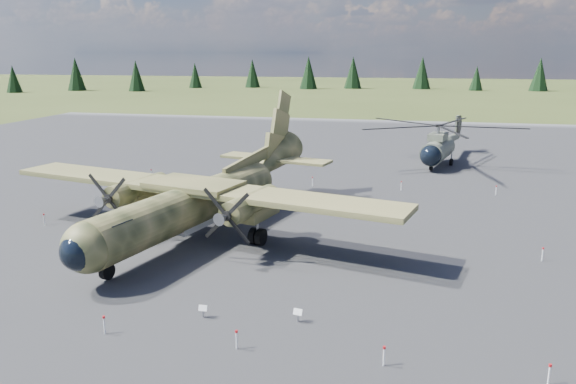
# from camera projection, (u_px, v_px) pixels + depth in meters

# --- Properties ---
(ground) EXTENTS (500.00, 500.00, 0.00)m
(ground) POSITION_uv_depth(u_px,v_px,m) (270.00, 242.00, 36.41)
(ground) COLOR #465124
(ground) RESTS_ON ground
(apron) EXTENTS (120.00, 120.00, 0.04)m
(apron) POSITION_uv_depth(u_px,v_px,m) (300.00, 203.00, 45.88)
(apron) COLOR #5A5B5F
(apron) RESTS_ON ground
(transport_plane) EXTENTS (28.54, 25.57, 9.45)m
(transport_plane) POSITION_uv_depth(u_px,v_px,m) (203.00, 194.00, 37.54)
(transport_plane) COLOR #32391F
(transport_plane) RESTS_ON ground
(helicopter_near) EXTENTS (21.72, 22.61, 4.55)m
(helicopter_near) POSITION_uv_depth(u_px,v_px,m) (439.00, 136.00, 59.88)
(helicopter_near) COLOR #64675A
(helicopter_near) RESTS_ON ground
(info_placard_left) EXTENTS (0.41, 0.19, 0.62)m
(info_placard_left) POSITION_uv_depth(u_px,v_px,m) (203.00, 309.00, 25.85)
(info_placard_left) COLOR gray
(info_placard_left) RESTS_ON ground
(info_placard_right) EXTENTS (0.44, 0.24, 0.66)m
(info_placard_right) POSITION_uv_depth(u_px,v_px,m) (298.00, 313.00, 25.41)
(info_placard_right) COLOR gray
(info_placard_right) RESTS_ON ground
(barrier_fence) EXTENTS (33.12, 29.62, 0.85)m
(barrier_fence) POSITION_uv_depth(u_px,v_px,m) (263.00, 234.00, 36.31)
(barrier_fence) COLOR white
(barrier_fence) RESTS_ON ground
(treeline) EXTENTS (337.27, 336.16, 10.99)m
(treeline) POSITION_uv_depth(u_px,v_px,m) (311.00, 151.00, 41.65)
(treeline) COLOR black
(treeline) RESTS_ON ground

